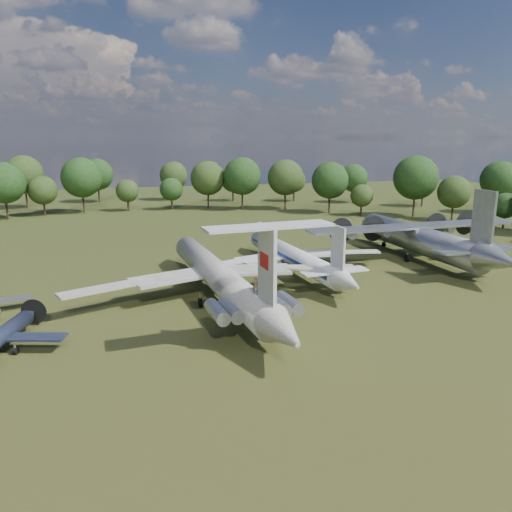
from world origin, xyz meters
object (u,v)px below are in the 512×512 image
object	(u,v)px
il62_airliner	(218,281)
an12_transport	(418,243)
person_on_il62	(256,285)
tu104_jet	(292,259)
small_prop_west	(0,341)

from	to	relation	value
il62_airliner	an12_transport	distance (m)	38.45
an12_transport	il62_airliner	bearing A→B (deg)	-163.20
an12_transport	person_on_il62	bearing A→B (deg)	-145.75
tu104_jet	small_prop_west	xyz separation A→B (m)	(-36.30, -20.62, -0.77)
tu104_jet	person_on_il62	distance (m)	26.95
person_on_il62	il62_airliner	bearing A→B (deg)	-74.54
il62_airliner	an12_transport	world-z (taller)	an12_transport
il62_airliner	tu104_jet	size ratio (longest dim) A/B	1.25
il62_airliner	small_prop_west	world-z (taller)	il62_airliner
an12_transport	person_on_il62	size ratio (longest dim) A/B	23.73
tu104_jet	an12_transport	xyz separation A→B (m)	(23.04, 2.19, 0.86)
tu104_jet	an12_transport	bearing A→B (deg)	-0.01
person_on_il62	tu104_jet	bearing A→B (deg)	-106.63
tu104_jet	person_on_il62	bearing A→B (deg)	-122.46
an12_transport	small_prop_west	world-z (taller)	an12_transport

